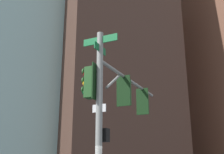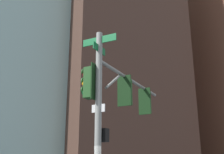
# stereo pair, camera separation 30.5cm
# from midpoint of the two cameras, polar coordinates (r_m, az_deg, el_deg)

# --- Properties ---
(signal_pole_assembly) EXTENTS (3.64, 4.90, 6.11)m
(signal_pole_assembly) POSITION_cam_midpoint_polar(r_m,az_deg,el_deg) (10.05, 1.96, -4.76)
(signal_pole_assembly) COLOR gray
(signal_pole_assembly) RESTS_ON ground_plane
(building_brick_nearside) EXTENTS (18.21, 17.34, 39.15)m
(building_brick_nearside) POSITION_cam_midpoint_polar(r_m,az_deg,el_deg) (46.30, 0.02, 5.32)
(building_brick_nearside) COLOR #4C3328
(building_brick_nearside) RESTS_ON ground_plane
(building_glass_tower) EXTENTS (31.80, 31.05, 64.40)m
(building_glass_tower) POSITION_cam_midpoint_polar(r_m,az_deg,el_deg) (58.47, -14.90, 14.74)
(building_glass_tower) COLOR #9EC6C1
(building_glass_tower) RESTS_ON ground_plane
(building_brick_farside) EXTENTS (20.42, 14.65, 52.27)m
(building_brick_farside) POSITION_cam_midpoint_polar(r_m,az_deg,el_deg) (77.19, -13.74, 1.73)
(building_brick_farside) COLOR brown
(building_brick_farside) RESTS_ON ground_plane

